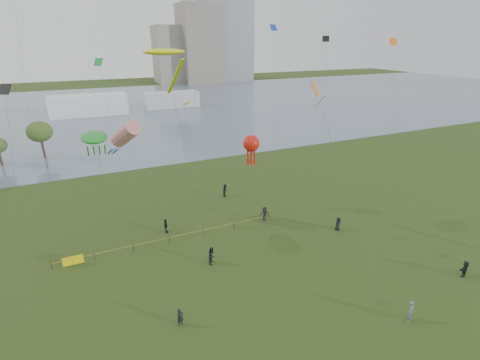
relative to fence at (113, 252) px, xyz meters
name	(u,v)px	position (x,y,z in m)	size (l,w,h in m)	color
ground_plane	(286,302)	(13.23, -13.74, -0.55)	(400.00, 400.00, 0.00)	#203210
lake	(129,109)	(13.23, 86.26, -0.53)	(400.00, 120.00, 0.08)	slate
building_mid	(200,44)	(59.23, 148.26, 18.45)	(20.00, 20.00, 38.00)	slate
building_low	(171,55)	(45.23, 154.26, 13.45)	(16.00, 18.00, 28.00)	gray
pavilion_left	(89,105)	(1.23, 81.26, 2.45)	(22.00, 8.00, 6.00)	white
pavilion_right	(171,100)	(27.23, 84.26, 1.95)	(18.00, 7.00, 5.00)	silver
fence	(113,252)	(0.00, 0.00, 0.00)	(24.07, 0.07, 1.05)	black
kite_flyer	(411,311)	(21.37, -19.73, 0.41)	(0.70, 0.46, 1.93)	slate
spectator_a	(212,255)	(9.26, -5.52, 0.38)	(0.91, 0.71, 1.87)	black
spectator_b	(265,214)	(18.55, 0.37, 0.38)	(1.20, 0.69, 1.86)	black
spectator_c	(166,226)	(6.32, 2.50, 0.34)	(1.05, 0.44, 1.79)	black
spectator_d	(338,224)	(25.54, -5.40, 0.29)	(0.83, 0.54, 1.70)	black
spectator_e	(465,269)	(31.01, -17.68, 0.28)	(1.56, 0.50, 1.68)	black
spectator_f	(180,317)	(4.01, -12.44, 0.24)	(0.58, 0.38, 1.60)	black
spectator_g	(225,190)	(16.73, 9.26, 0.39)	(0.92, 0.72, 1.89)	black
kite_stingray	(165,53)	(8.77, 6.96, 19.63)	(4.78, 12.02, 20.65)	#3F3F42
kite_windsock	(126,134)	(3.66, 8.51, 10.47)	(4.75, 10.01, 12.98)	#3F3F42
kite_creature	(94,137)	(0.06, 4.86, 11.35)	(2.67, 8.00, 12.40)	#3F3F42
kite_octopus	(251,144)	(18.61, 4.66, 8.47)	(2.63, 9.47, 10.19)	#3F3F42
kite_delta	(319,100)	(19.62, -7.49, 15.77)	(1.54, 12.83, 17.91)	#3F3F42
small_kites	(205,28)	(13.16, 5.43, 22.23)	(40.68, 15.11, 13.19)	yellow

